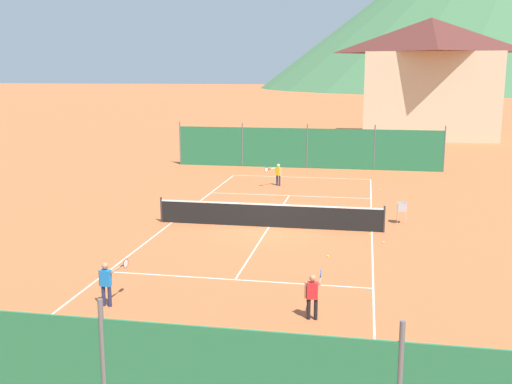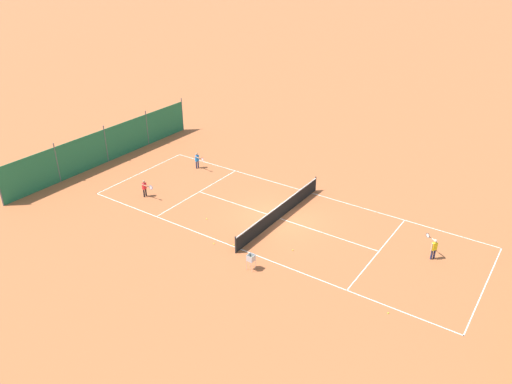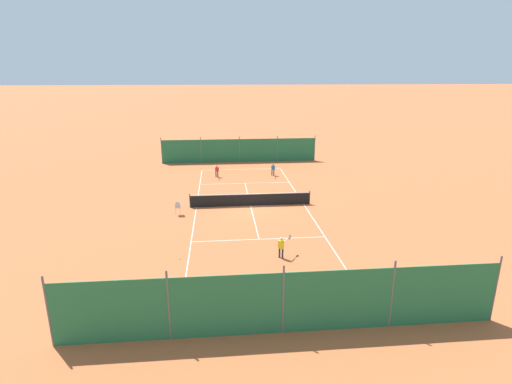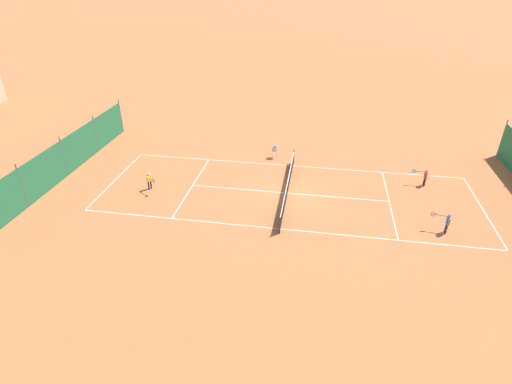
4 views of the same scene
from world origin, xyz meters
name	(u,v)px [view 1 (image 1 of 4)]	position (x,y,z in m)	size (l,w,h in m)	color
ground_plane	(269,227)	(0.00, 0.00, 0.00)	(600.00, 600.00, 0.00)	#B25B33
court_line_markings	(269,227)	(0.00, 0.00, 0.00)	(8.25, 23.85, 0.01)	white
tennis_net	(269,215)	(0.00, 0.00, 0.50)	(9.18, 0.08, 1.06)	#2D2D2D
windscreen_fence_far	(307,148)	(0.00, 15.50, 1.31)	(17.28, 0.08, 2.90)	#236B42
player_far_baseline	(313,293)	(2.56, -8.88, 0.69)	(0.40, 1.00, 1.18)	black
player_near_service	(278,173)	(-0.98, 8.99, 0.71)	(0.84, 0.83, 1.22)	#23284C
player_far_service	(107,280)	(-2.92, -9.00, 0.71)	(0.49, 0.99, 1.21)	#23284C
tennis_ball_alley_left	(336,215)	(2.59, 2.45, 0.03)	(0.07, 0.07, 0.07)	#CCE033
tennis_ball_alley_right	(328,256)	(2.61, -3.62, 0.03)	(0.07, 0.07, 0.07)	#CCE033
tennis_ball_far_corner	(384,242)	(4.51, -1.54, 0.03)	(0.07, 0.07, 0.07)	#CCE033
tennis_ball_by_net_right	(380,190)	(4.58, 8.68, 0.03)	(0.07, 0.07, 0.07)	#CCE033
tennis_ball_by_net_left	(370,234)	(4.01, -0.52, 0.03)	(0.07, 0.07, 0.07)	#CCE033
ball_hopper	(402,208)	(5.30, 1.54, 0.65)	(0.36, 0.36, 0.89)	#B7B7BC
alpine_chalet	(429,76)	(9.43, 36.88, 5.82)	(13.00, 10.00, 11.20)	#C6B28E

